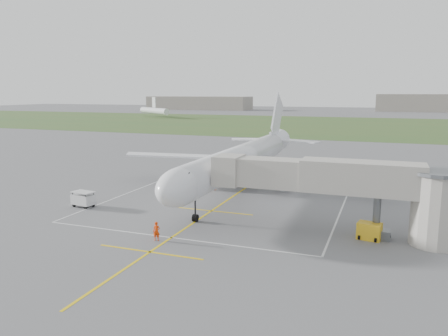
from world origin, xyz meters
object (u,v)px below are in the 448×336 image
at_px(airliner, 241,160).
at_px(ramp_worker_nose, 156,231).
at_px(baggage_cart, 83,199).
at_px(gpu_unit, 369,231).
at_px(jet_bridge, 353,187).
at_px(ramp_worker_wing, 214,184).

distance_m(airliner, ramp_worker_nose, 22.24).
bearing_deg(baggage_cart, airliner, 53.09).
xyz_separation_m(gpu_unit, ramp_worker_nose, (-18.35, -7.24, 0.11)).
bearing_deg(ramp_worker_nose, gpu_unit, 8.46).
bearing_deg(jet_bridge, ramp_worker_wing, 144.77).
height_order(gpu_unit, ramp_worker_nose, ramp_worker_nose).
bearing_deg(ramp_worker_wing, baggage_cart, 70.35).
bearing_deg(jet_bridge, gpu_unit, -14.75).
relative_size(gpu_unit, baggage_cart, 0.81).
relative_size(jet_bridge, ramp_worker_wing, 13.31).
distance_m(ramp_worker_nose, ramp_worker_wing, 21.67).
bearing_deg(ramp_worker_nose, jet_bridge, 11.77).
distance_m(gpu_unit, ramp_worker_nose, 19.72).
height_order(jet_bridge, gpu_unit, jet_bridge).
relative_size(jet_bridge, gpu_unit, 10.07).
xyz_separation_m(baggage_cart, ramp_worker_wing, (11.18, 13.91, -0.07)).
xyz_separation_m(gpu_unit, baggage_cart, (-32.43, 0.33, 0.17)).
bearing_deg(gpu_unit, ramp_worker_nose, -147.90).
bearing_deg(jet_bridge, baggage_cart, -179.76).
bearing_deg(ramp_worker_wing, airliner, -153.82).
relative_size(ramp_worker_nose, ramp_worker_wing, 1.01).
height_order(jet_bridge, baggage_cart, jet_bridge).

